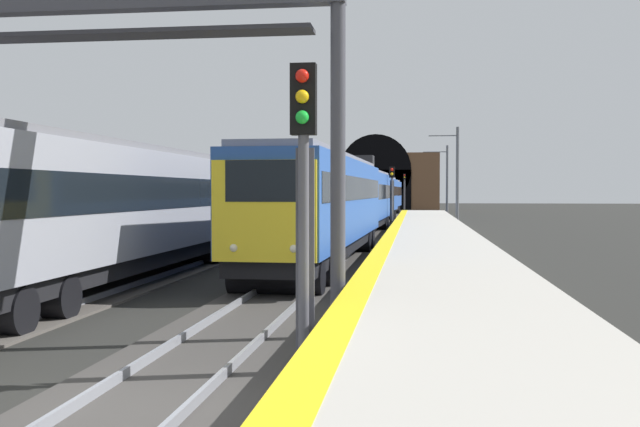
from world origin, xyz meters
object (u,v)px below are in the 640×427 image
Objects in this scene: overhead_signal_gantry at (99,72)px; catenary_mast_near at (447,182)px; railway_signal_near at (304,187)px; railway_signal_far at (404,189)px; train_adjacent_platform at (212,201)px; railway_signal_mid at (392,193)px; train_main_approaching at (370,197)px; catenary_mast_far at (457,177)px.

overhead_signal_gantry is 1.36× the size of catenary_mast_near.
catenary_mast_near is (57.87, -4.47, 0.79)m from railway_signal_near.
railway_signal_far is 0.74× the size of catenary_mast_near.
overhead_signal_gantry is at bearing 8.99° from train_adjacent_platform.
overhead_signal_gantry is at bearing 170.84° from catenary_mast_near.
railway_signal_near is 0.89× the size of railway_signal_far.
railway_signal_far reaches higher than railway_signal_mid.
train_main_approaching reaches higher than railway_signal_near.
train_main_approaching is 15.11m from catenary_mast_near.
catenary_mast_near is (38.36, -11.48, 1.30)m from train_adjacent_platform.
train_adjacent_platform reaches higher than railway_signal_mid.
train_main_approaching is 5.23m from railway_signal_mid.
railway_signal_near is at bearing -121.62° from overhead_signal_gantry.
train_adjacent_platform is 8.42× the size of railway_signal_mid.
catenary_mast_far reaches higher than overhead_signal_gantry.
overhead_signal_gantry is at bearing -121.62° from railway_signal_near.
train_main_approaching is 41.64m from overhead_signal_gantry.
train_main_approaching is at bearing -177.64° from railway_signal_near.
catenary_mast_far reaches higher than catenary_mast_near.
railway_signal_far is at bearing 4.96° from catenary_mast_far.
railway_signal_near is 5.65m from overhead_signal_gantry.
catenary_mast_near is at bearing -9.16° from overhead_signal_gantry.
railway_signal_far is 0.72× the size of catenary_mast_far.
overhead_signal_gantry reaches higher than railway_signal_mid.
overhead_signal_gantry is at bearing -1.96° from train_main_approaching.
train_main_approaching is 16.63× the size of railway_signal_mid.
railway_signal_mid is at bearing 0.00° from railway_signal_far.
railway_signal_mid is (39.30, 0.00, -0.20)m from railway_signal_near.
train_main_approaching is 15.91× the size of railway_signal_near.
catenary_mast_near reaches higher than overhead_signal_gantry.
train_main_approaching is 14.20× the size of railway_signal_far.
railway_signal_mid is 0.47× the size of overhead_signal_gantry.
catenary_mast_near reaches higher than railway_signal_near.
overhead_signal_gantry is 55.88m from catenary_mast_near.
overhead_signal_gantry is 39.25m from catenary_mast_far.
overhead_signal_gantry is (-16.79, -2.60, 2.74)m from train_adjacent_platform.
catenary_mast_near is (13.68, -6.29, 1.30)m from train_main_approaching.
railway_signal_far reaches higher than railway_signal_near.
overhead_signal_gantry reaches higher than railway_signal_far.
train_main_approaching is at bearing -159.55° from railway_signal_mid.
railway_signal_near is 1.05× the size of railway_signal_mid.
overhead_signal_gantry reaches higher than train_adjacent_platform.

